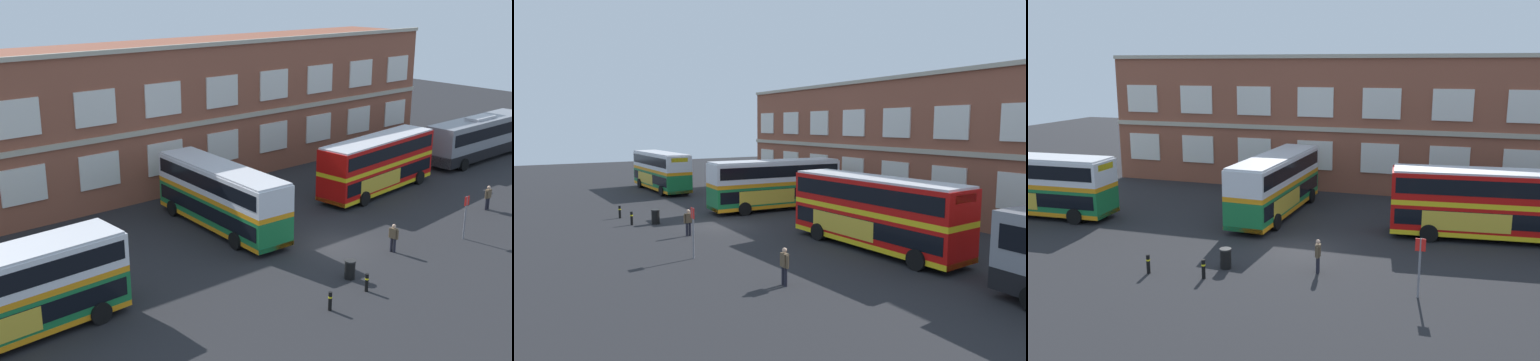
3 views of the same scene
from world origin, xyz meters
TOP-DOWN VIEW (x-y plane):
  - ground_plane at (0.00, 2.00)m, footprint 120.00×120.00m
  - brick_terminal_building at (2.44, 17.98)m, footprint 46.11×8.19m
  - double_decker_near at (-18.85, 1.47)m, footprint 11.10×3.22m
  - double_decker_middle at (-3.44, 6.44)m, footprint 3.27×11.11m
  - double_decker_far at (9.89, 5.09)m, footprint 11.19×3.64m
  - touring_coach at (23.74, 5.41)m, footprint 12.04×3.02m
  - waiting_passenger at (12.51, -2.44)m, footprint 0.63×0.26m
  - second_passenger at (1.78, -2.94)m, footprint 0.29×0.64m
  - bus_stand_flag at (6.65, -4.42)m, footprint 0.44×0.10m
  - station_litter_bin at (-2.75, -3.74)m, footprint 0.60×0.60m
  - safety_bollard_west at (-6.08, -5.50)m, footprint 0.19×0.19m
  - safety_bollard_east at (-3.22, -5.29)m, footprint 0.19×0.19m

SIDE VIEW (x-z plane):
  - ground_plane at x=0.00m, z-range 0.00..0.00m
  - safety_bollard_west at x=-6.08m, z-range 0.02..0.97m
  - safety_bollard_east at x=-3.22m, z-range 0.02..0.97m
  - station_litter_bin at x=-2.75m, z-range 0.01..1.04m
  - waiting_passenger at x=12.51m, z-range 0.08..1.78m
  - second_passenger at x=1.78m, z-range 0.08..1.78m
  - bus_stand_flag at x=6.65m, z-range 0.29..2.99m
  - touring_coach at x=23.74m, z-range 0.01..3.81m
  - double_decker_near at x=-18.85m, z-range 0.11..4.18m
  - double_decker_middle at x=-3.44m, z-range 0.11..4.18m
  - double_decker_far at x=9.89m, z-range 0.11..4.18m
  - brick_terminal_building at x=2.44m, z-range -0.15..10.61m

